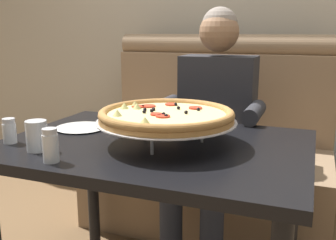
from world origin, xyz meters
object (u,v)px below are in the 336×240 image
object	(u,v)px
shaker_pepper_flakes	(51,148)
drinking_glass	(37,138)
shaker_oregano	(10,133)
diner_main	(213,116)
pizza	(166,116)
booth_bench	(211,156)
plate_near_left	(81,126)
dining_table	(155,165)

from	to	relation	value
shaker_pepper_flakes	drinking_glass	world-z (taller)	shaker_pepper_flakes
shaker_pepper_flakes	shaker_oregano	bearing A→B (deg)	156.34
diner_main	drinking_glass	distance (m)	0.97
shaker_oregano	drinking_glass	xyz separation A→B (m)	(0.16, -0.04, 0.01)
pizza	diner_main	bearing A→B (deg)	88.04
pizza	drinking_glass	distance (m)	0.47
diner_main	pizza	size ratio (longest dim) A/B	2.41
booth_bench	drinking_glass	size ratio (longest dim) A/B	12.65
shaker_pepper_flakes	plate_near_left	distance (m)	0.45
pizza	shaker_pepper_flakes	world-z (taller)	pizza
dining_table	shaker_oregano	size ratio (longest dim) A/B	12.07
diner_main	shaker_pepper_flakes	world-z (taller)	diner_main
dining_table	shaker_pepper_flakes	xyz separation A→B (m)	(-0.23, -0.34, 0.14)
diner_main	plate_near_left	world-z (taller)	diner_main
diner_main	shaker_oregano	world-z (taller)	diner_main
diner_main	pizza	xyz separation A→B (m)	(-0.02, -0.63, 0.13)
plate_near_left	shaker_pepper_flakes	bearing A→B (deg)	-68.83
dining_table	shaker_oregano	distance (m)	0.57
booth_bench	shaker_pepper_flakes	world-z (taller)	booth_bench
booth_bench	shaker_oregano	xyz separation A→B (m)	(-0.51, -1.10, 0.37)
shaker_oregano	shaker_pepper_flakes	xyz separation A→B (m)	(0.29, -0.13, 0.01)
plate_near_left	diner_main	bearing A→B (deg)	49.61
pizza	shaker_pepper_flakes	bearing A→B (deg)	-130.05
booth_bench	plate_near_left	bearing A→B (deg)	-115.69
diner_main	plate_near_left	distance (m)	0.71
plate_near_left	drinking_glass	world-z (taller)	drinking_glass
diner_main	dining_table	bearing A→B (deg)	-96.61
dining_table	shaker_oregano	xyz separation A→B (m)	(-0.51, -0.21, 0.13)
shaker_pepper_flakes	plate_near_left	xyz separation A→B (m)	(-0.16, 0.42, -0.04)
pizza	shaker_pepper_flakes	size ratio (longest dim) A/B	4.66
diner_main	shaker_oregano	distance (m)	1.02
booth_bench	pizza	world-z (taller)	booth_bench
dining_table	plate_near_left	size ratio (longest dim) A/B	5.22
dining_table	diner_main	distance (m)	0.63
pizza	drinking_glass	world-z (taller)	pizza
shaker_oregano	plate_near_left	distance (m)	0.32
shaker_oregano	dining_table	bearing A→B (deg)	22.50
booth_bench	shaker_oregano	distance (m)	1.27
plate_near_left	dining_table	bearing A→B (deg)	-11.41
drinking_glass	booth_bench	bearing A→B (deg)	72.86
drinking_glass	pizza	bearing A→B (deg)	31.35
dining_table	plate_near_left	xyz separation A→B (m)	(-0.39, 0.08, 0.10)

